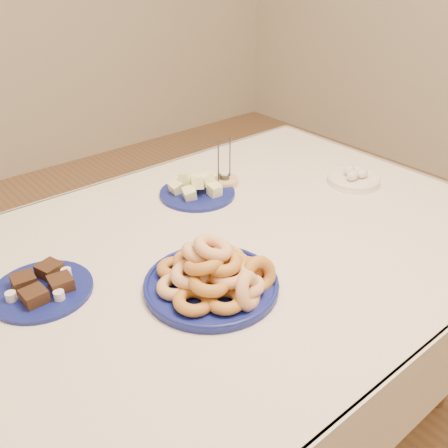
{
  "coord_description": "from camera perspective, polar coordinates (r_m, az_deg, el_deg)",
  "views": [
    {
      "loc": [
        -0.67,
        -0.85,
        1.46
      ],
      "look_at": [
        0.0,
        -0.05,
        0.85
      ],
      "focal_mm": 40.0,
      "sensor_mm": 36.0,
      "label": 1
    }
  ],
  "objects": [
    {
      "name": "ground",
      "position": [
        1.82,
        -1.09,
        -23.03
      ],
      "size": [
        5.0,
        5.0,
        0.0
      ],
      "primitive_type": "plane",
      "color": "#886140",
      "rests_on": "ground"
    },
    {
      "name": "dining_table",
      "position": [
        1.36,
        -1.36,
        -6.67
      ],
      "size": [
        1.71,
        1.11,
        0.75
      ],
      "color": "brown",
      "rests_on": "ground"
    },
    {
      "name": "donut_platter",
      "position": [
        1.14,
        -1.2,
        -5.88
      ],
      "size": [
        0.4,
        0.4,
        0.14
      ],
      "rotation": [
        0.0,
        0.0,
        0.32
      ],
      "color": "navy",
      "rests_on": "dining_table"
    },
    {
      "name": "melon_plate",
      "position": [
        1.56,
        -3.06,
        4.02
      ],
      "size": [
        0.31,
        0.31,
        0.08
      ],
      "rotation": [
        0.0,
        0.0,
        -0.37
      ],
      "color": "navy",
      "rests_on": "dining_table"
    },
    {
      "name": "brownie_plate",
      "position": [
        1.22,
        -20.05,
        -6.84
      ],
      "size": [
        0.28,
        0.28,
        0.04
      ],
      "rotation": [
        0.0,
        0.0,
        0.25
      ],
      "color": "navy",
      "rests_on": "dining_table"
    },
    {
      "name": "candle_holder",
      "position": [
        1.63,
        0.02,
        5.01
      ],
      "size": [
        0.1,
        0.1,
        0.16
      ],
      "rotation": [
        0.0,
        0.0,
        0.11
      ],
      "color": "tan",
      "rests_on": "dining_table"
    },
    {
      "name": "egg_bowl",
      "position": [
        1.69,
        14.59,
        5.04
      ],
      "size": [
        0.17,
        0.17,
        0.06
      ],
      "rotation": [
        0.0,
        0.0,
        0.02
      ],
      "color": "#EFE5CF",
      "rests_on": "dining_table"
    }
  ]
}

